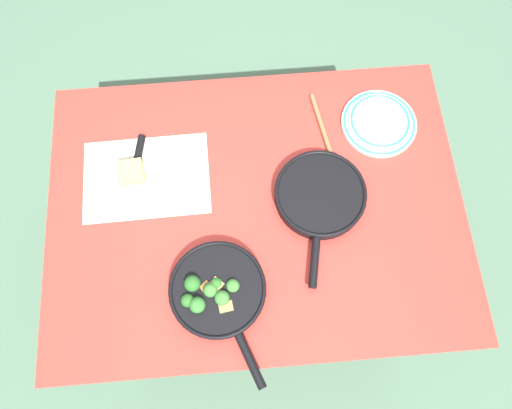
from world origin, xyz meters
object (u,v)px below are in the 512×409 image
(wooden_spoon, at_px, (331,154))
(cheese_block, at_px, (131,173))
(grater_knife, at_px, (137,162))
(skillet_eggs, at_px, (320,196))
(skillet_broccoli, at_px, (217,291))
(dinner_plate_stack, at_px, (379,122))

(wooden_spoon, xyz_separation_m, cheese_block, (0.62, 0.02, 0.01))
(wooden_spoon, relative_size, grater_knife, 1.38)
(skillet_eggs, relative_size, cheese_block, 5.06)
(skillet_broccoli, relative_size, grater_knife, 1.59)
(skillet_eggs, distance_m, wooden_spoon, 0.15)
(grater_knife, bearing_deg, dinner_plate_stack, 105.76)
(skillet_eggs, relative_size, wooden_spoon, 1.18)
(grater_knife, bearing_deg, cheese_block, -10.04)
(cheese_block, distance_m, dinner_plate_stack, 0.80)
(cheese_block, xyz_separation_m, dinner_plate_stack, (-0.79, -0.11, -0.01))
(skillet_broccoli, distance_m, dinner_plate_stack, 0.74)
(skillet_broccoli, height_order, skillet_eggs, skillet_broccoli)
(skillet_eggs, distance_m, grater_knife, 0.58)
(skillet_broccoli, height_order, grater_knife, skillet_broccoli)
(wooden_spoon, height_order, dinner_plate_stack, dinner_plate_stack)
(grater_knife, xyz_separation_m, cheese_block, (0.01, 0.04, 0.01))
(skillet_broccoli, distance_m, cheese_block, 0.45)
(dinner_plate_stack, bearing_deg, wooden_spoon, 29.56)
(grater_knife, relative_size, dinner_plate_stack, 1.06)
(wooden_spoon, bearing_deg, skillet_eggs, -30.01)
(skillet_eggs, bearing_deg, cheese_block, -90.37)
(skillet_broccoli, xyz_separation_m, wooden_spoon, (-0.38, -0.40, -0.02))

